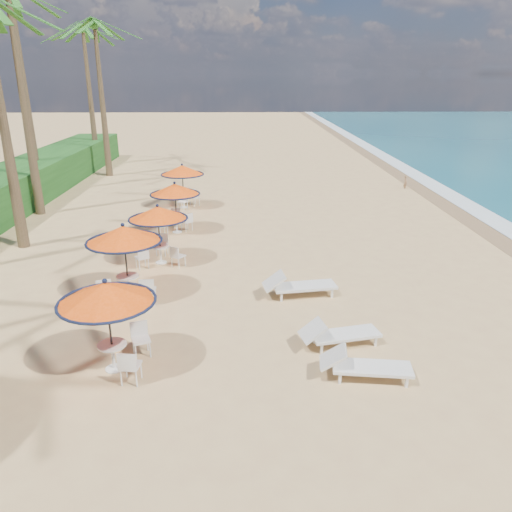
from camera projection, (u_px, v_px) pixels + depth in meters
The scene contains 15 objects.
ground at pixel (332, 366), 11.32m from camera, with size 160.00×160.00×0.00m, color tan.
foam_strip at pixel (512, 232), 20.92m from camera, with size 1.20×140.00×0.04m, color white.
wetsand_band at pixel (491, 232), 20.90m from camera, with size 1.40×140.00×0.02m, color olive.
station_0 at pixel (110, 301), 10.63m from camera, with size 2.11×2.11×2.20m.
station_1 at pixel (124, 242), 14.22m from camera, with size 2.18×2.18×2.28m.
station_2 at pixel (158, 220), 16.97m from camera, with size 2.03×2.07×2.12m.
station_3 at pixel (175, 195), 20.39m from camera, with size 2.06×2.12×2.15m.
station_4 at pixel (183, 175), 24.24m from camera, with size 2.10×2.10×2.19m.
lounger_near at pixel (363, 365), 10.75m from camera, with size 2.04×0.86×0.71m.
lounger_mid at pixel (337, 333), 12.06m from camera, with size 2.07×1.04×0.71m.
lounger_far at pixel (297, 285), 14.75m from camera, with size 2.25×1.00×0.78m.
palm_4 at pixel (9, 7), 20.63m from camera, with size 5.00×5.00×9.67m.
palm_6 at pixel (95, 34), 29.63m from camera, with size 5.00×5.00×9.27m.
palm_7 at pixel (84, 37), 33.33m from camera, with size 5.00×5.00×9.36m.
person at pixel (405, 182), 28.62m from camera, with size 0.30×0.20×0.82m, color #906949.
Camera 1 is at (-1.97, -9.73, 6.23)m, focal length 35.00 mm.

